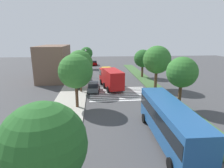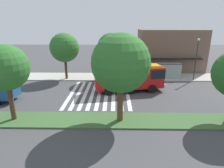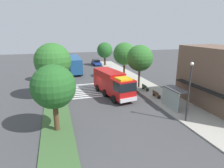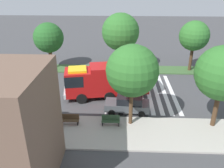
{
  "view_description": "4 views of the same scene",
  "coord_description": "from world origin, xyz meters",
  "views": [
    {
      "loc": [
        -31.49,
        4.04,
        9.39
      ],
      "look_at": [
        -0.03,
        1.12,
        1.22
      ],
      "focal_mm": 29.09,
      "sensor_mm": 36.0,
      "label": 1
    },
    {
      "loc": [
        0.07,
        -22.74,
        8.57
      ],
      "look_at": [
        -0.36,
        0.66,
        1.11
      ],
      "focal_mm": 30.29,
      "sensor_mm": 36.0,
      "label": 2
    },
    {
      "loc": [
        28.0,
        -6.78,
        9.51
      ],
      "look_at": [
        0.19,
        1.6,
        1.34
      ],
      "focal_mm": 30.36,
      "sensor_mm": 36.0,
      "label": 3
    },
    {
      "loc": [
        0.34,
        24.35,
        11.99
      ],
      "look_at": [
        1.34,
        0.64,
        1.24
      ],
      "focal_mm": 37.47,
      "sensor_mm": 36.0,
      "label": 4
    }
  ],
  "objects": [
    {
      "name": "fire_truck",
      "position": [
        2.06,
        1.24,
        2.03
      ],
      "size": [
        9.41,
        4.15,
        3.63
      ],
      "rotation": [
        0.0,
        0.0,
        0.18
      ],
      "color": "#B71414",
      "rests_on": "ground_plane"
    },
    {
      "name": "sidewalk_tree_center",
      "position": [
        -0.56,
        6.62,
        5.15
      ],
      "size": [
        4.34,
        4.34,
        7.2
      ],
      "color": "#513823",
      "rests_on": "sidewalk"
    },
    {
      "name": "median_tree_far_west",
      "position": [
        -9.34,
        -7.12,
        4.97
      ],
      "size": [
        4.0,
        4.0,
        6.86
      ],
      "color": "#47301E",
      "rests_on": "median_strip"
    },
    {
      "name": "sidewalk_tree_west",
      "position": [
        -7.83,
        6.62,
        5.06
      ],
      "size": [
        4.51,
        4.51,
        7.19
      ],
      "color": "#47301E",
      "rests_on": "sidewalk"
    },
    {
      "name": "bench_west_of_shelter",
      "position": [
        1.19,
        6.96,
        0.59
      ],
      "size": [
        1.6,
        0.5,
        0.9
      ],
      "color": "#2D472D",
      "rests_on": "sidewalk"
    },
    {
      "name": "crosswalk",
      "position": [
        -1.95,
        0.0,
        0.01
      ],
      "size": [
        7.65,
        10.12,
        0.01
      ],
      "color": "silver",
      "rests_on": "ground_plane"
    },
    {
      "name": "median_tree_west",
      "position": [
        0.52,
        -7.12,
        5.41
      ],
      "size": [
        5.04,
        5.04,
        7.82
      ],
      "color": "#513823",
      "rests_on": "median_strip"
    },
    {
      "name": "ground_plane",
      "position": [
        0.0,
        0.0,
        0.0
      ],
      "size": [
        120.0,
        120.0,
        0.0
      ],
      "primitive_type": "plane",
      "color": "#424244"
    },
    {
      "name": "median_tree_center",
      "position": [
        10.41,
        -7.12,
        4.52
      ],
      "size": [
        4.14,
        4.14,
        6.48
      ],
      "color": "#513823",
      "rests_on": "median_strip"
    },
    {
      "name": "bus_stop_shelter",
      "position": [
        8.81,
        6.93,
        1.89
      ],
      "size": [
        3.5,
        1.4,
        2.46
      ],
      "color": "#4C4C51",
      "rests_on": "sidewalk"
    },
    {
      "name": "median_strip",
      "position": [
        0.0,
        -7.12,
        0.07
      ],
      "size": [
        60.0,
        3.0,
        0.14
      ],
      "primitive_type": "cube",
      "color": "#3D6033",
      "rests_on": "ground_plane"
    },
    {
      "name": "parked_car_mid",
      "position": [
        -0.36,
        4.43,
        0.87
      ],
      "size": [
        4.39,
        2.24,
        1.71
      ],
      "rotation": [
        0.0,
        0.0,
        -0.06
      ],
      "color": "#474C51",
      "rests_on": "ground_plane"
    },
    {
      "name": "bench_near_shelter",
      "position": [
        4.81,
        6.96,
        0.59
      ],
      "size": [
        1.6,
        0.5,
        0.9
      ],
      "color": "#4C3823",
      "rests_on": "sidewalk"
    },
    {
      "name": "sidewalk",
      "position": [
        0.0,
        7.96,
        0.07
      ],
      "size": [
        60.0,
        4.68,
        0.14
      ],
      "primitive_type": "cube",
      "color": "#ADA89E",
      "rests_on": "ground_plane"
    }
  ]
}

